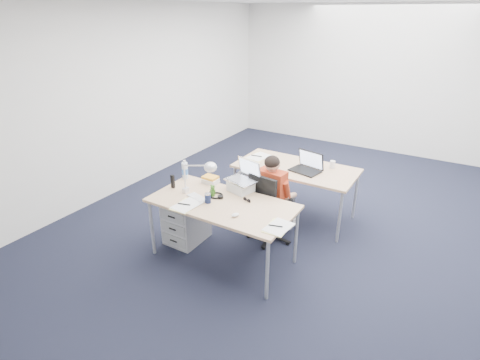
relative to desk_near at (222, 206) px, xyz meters
name	(u,v)px	position (x,y,z in m)	size (l,w,h in m)	color
floor	(309,221)	(0.56, 1.30, -0.68)	(7.00, 7.00, 0.00)	black
room	(321,97)	(0.56, 1.30, 1.03)	(6.02, 7.02, 2.80)	silver
desk_near	(222,206)	(0.00, 0.00, 0.00)	(1.60, 0.80, 0.73)	tan
desk_far	(296,170)	(0.29, 1.36, 0.00)	(1.60, 0.80, 0.73)	tan
office_chair	(269,221)	(0.27, 0.63, -0.42)	(0.64, 0.64, 0.91)	black
seated_person	(276,195)	(0.28, 0.79, -0.13)	(0.36, 0.62, 1.10)	#A73217
drawer_pedestal_near	(186,220)	(-0.60, 0.09, -0.41)	(0.40, 0.50, 0.55)	#ABACB0
drawer_pedestal_far	(258,187)	(-0.31, 1.41, -0.41)	(0.40, 0.50, 0.55)	#ABACB0
silver_laptop	(241,177)	(0.03, 0.35, 0.23)	(0.34, 0.27, 0.36)	silver
wireless_keyboard	(197,198)	(-0.29, -0.06, 0.05)	(0.26, 0.11, 0.01)	white
computer_mouse	(235,215)	(0.29, -0.19, 0.06)	(0.06, 0.09, 0.03)	white
headphones	(216,195)	(-0.14, 0.09, 0.06)	(0.20, 0.16, 0.03)	black
can_koozie	(208,198)	(-0.13, -0.09, 0.10)	(0.07, 0.07, 0.11)	#151F44
water_bottle	(185,169)	(-0.75, 0.30, 0.17)	(0.08, 0.08, 0.24)	silver
bear_figurine	(213,190)	(-0.18, 0.08, 0.11)	(0.07, 0.05, 0.14)	#27661B
book_stack	(210,180)	(-0.40, 0.35, 0.09)	(0.19, 0.14, 0.09)	silver
cordless_phone	(173,182)	(-0.70, 0.01, 0.13)	(0.04, 0.03, 0.16)	black
papers_left	(186,205)	(-0.29, -0.27, 0.05)	(0.22, 0.31, 0.01)	#FBF791
papers_right	(277,227)	(0.75, -0.17, 0.05)	(0.21, 0.30, 0.01)	#FBF791
sunglasses	(247,200)	(0.22, 0.16, 0.06)	(0.11, 0.05, 0.03)	black
desk_lamp	(194,176)	(-0.36, -0.01, 0.28)	(0.41, 0.15, 0.46)	silver
dark_laptop	(306,162)	(0.45, 1.28, 0.18)	(0.37, 0.36, 0.27)	black
far_cup	(332,164)	(0.71, 1.58, 0.10)	(0.07, 0.07, 0.10)	white
far_papers	(258,157)	(-0.33, 1.42, 0.05)	(0.24, 0.34, 0.01)	white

